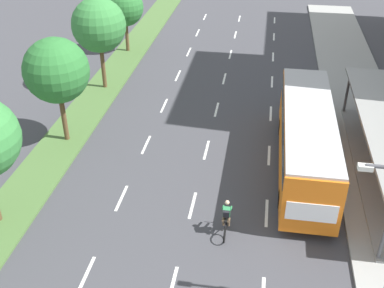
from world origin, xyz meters
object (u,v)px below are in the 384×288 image
Objects in this scene: bus at (307,135)px; median_tree_third at (56,71)px; median_tree_fourth at (99,25)px; cyclist at (226,219)px; median_tree_fifth at (125,7)px.

median_tree_third is (-13.38, 0.78, 2.30)m from bus.
median_tree_third is 0.96× the size of median_tree_fourth.
bus is 15.83m from median_tree_fourth.
median_tree_third reaches higher than cyclist.
median_tree_third is at bearing -89.60° from median_tree_fourth.
cyclist is 17.23m from median_tree_fourth.
cyclist is at bearing -32.76° from median_tree_third.
cyclist is 23.39m from median_tree_fifth.
median_tree_fifth reaches higher than cyclist.
cyclist is at bearing -53.84° from median_tree_fourth.
median_tree_fourth is (-0.05, 7.23, 0.19)m from median_tree_third.
bus is at bearing -3.33° from median_tree_third.
cyclist is at bearing -122.21° from bus.
median_tree_third is at bearing 147.24° from cyclist.
median_tree_fifth is at bearing 92.85° from median_tree_fourth.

